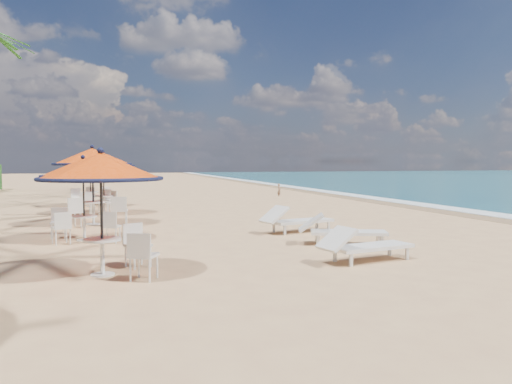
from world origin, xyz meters
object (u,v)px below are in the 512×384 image
Objects in this scene: lounger_mid at (339,230)px; lounger_far at (295,220)px; station_2 at (93,164)px; lounger_near at (363,245)px; station_1 at (82,178)px; station_3 at (103,167)px; station_4 at (90,169)px; station_0 at (105,178)px.

lounger_mid is 2.28m from lounger_far.
station_2 reaches higher than lounger_near.
station_1 is 0.89× the size of station_3.
station_3 reaches higher than lounger_mid.
station_3 reaches higher than station_1.
lounger_near is 0.96× the size of lounger_mid.
station_2 is at bearing 134.16° from lounger_far.
station_3 is at bearing -81.04° from station_4.
station_3 is at bearing 103.68° from lounger_near.
lounger_mid is at bearing -97.16° from lounger_far.
station_0 is at bearing -82.31° from station_1.
lounger_far is at bearing -60.73° from station_4.
station_0 is 1.04× the size of station_1.
station_1 is 3.31m from station_2.
station_1 is 0.94× the size of station_4.
station_4 reaches higher than station_1.
station_1 is 6.74m from station_3.
station_1 is at bearing -94.09° from station_3.
lounger_near is (5.53, -4.46, -1.26)m from station_1.
station_1 is 10.21m from station_4.
lounger_far is (5.26, -6.87, -1.42)m from station_3.
station_4 is at bearing 98.96° from station_3.
station_3 is 1.06× the size of station_4.
station_0 is 0.99× the size of lounger_far.
lounger_near is 2.10m from lounger_mid.
station_2 is at bearing -87.82° from station_4.
station_4 is (-0.07, 10.21, 0.09)m from station_1.
station_4 reaches higher than lounger_near.
station_2 is at bearing 86.61° from station_1.
station_3 reaches higher than lounger_far.
station_0 is 7.49m from station_2.
lounger_near is at bearing -81.64° from lounger_mid.
station_0 is at bearing -140.22° from lounger_mid.
station_2 reaches higher than station_0.
station_0 is 6.70m from lounger_far.
lounger_mid is at bearing -21.89° from station_1.
lounger_mid is at bearing -58.83° from station_3.
station_1 is at bearing 164.45° from lounger_far.
lounger_far is at bearing -1.49° from station_1.
station_2 is 1.20× the size of lounger_near.
station_2 is 1.12× the size of lounger_far.
lounger_near is 4.31m from lounger_far.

